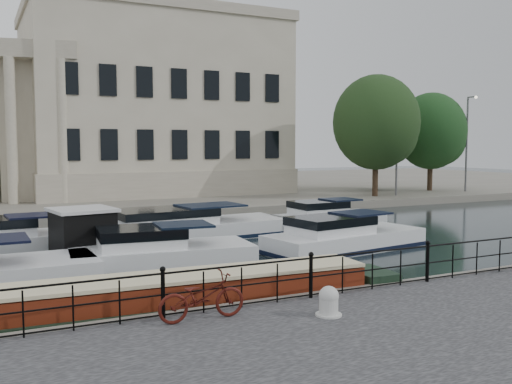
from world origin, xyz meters
TOP-DOWN VIEW (x-y plane):
  - ground_plane at (0.00, 0.00)m, footprint 160.00×160.00m
  - far_bank at (0.00, 39.00)m, footprint 120.00×42.00m
  - railing at (0.00, -2.25)m, footprint 24.14×0.14m
  - civic_building at (-1.00, 34.71)m, footprint 53.55×31.84m
  - lamp_posts at (26.00, 20.70)m, footprint 8.24×1.55m
  - bicycle at (-3.25, -2.77)m, footprint 2.07×0.74m
  - mooring_bollard at (-0.45, -3.77)m, footprint 0.63×0.63m
  - narrowboat at (-3.39, -0.79)m, footprint 13.77×2.55m
  - harbour_hut at (-4.12, 7.81)m, footprint 3.45×3.03m
  - cabin_cruisers at (-0.79, 8.31)m, footprint 26.02×9.98m
  - trees at (23.79, 22.82)m, footprint 14.11×11.18m

SIDE VIEW (x-z plane):
  - ground_plane at x=0.00m, z-range 0.00..0.00m
  - far_bank at x=0.00m, z-range 0.00..0.55m
  - narrowboat at x=-3.39m, z-range -0.39..1.12m
  - cabin_cruisers at x=-0.79m, z-range -0.63..1.36m
  - mooring_bollard at x=-0.45m, z-range 0.53..1.23m
  - harbour_hut at x=-4.12m, z-range -0.14..2.05m
  - bicycle at x=-3.25m, z-range 0.55..1.63m
  - railing at x=0.00m, z-range 0.59..1.81m
  - lamp_posts at x=26.00m, z-range 0.76..8.83m
  - trees at x=23.79m, z-range 1.01..10.42m
  - civic_building at x=-1.00m, z-range -1.39..15.46m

